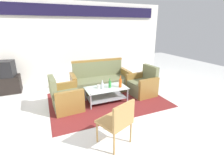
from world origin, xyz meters
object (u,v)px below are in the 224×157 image
(coffee_table, at_px, (106,93))
(wicker_chair, at_px, (118,120))
(couch, at_px, (100,81))
(bottle_green, at_px, (110,84))
(cup, at_px, (99,86))
(armchair_left, at_px, (66,98))
(bottle_clear, at_px, (102,85))
(tv_stand, at_px, (6,85))
(bottle_orange, at_px, (120,83))
(television, at_px, (3,69))
(armchair_right, at_px, (142,85))

(coffee_table, distance_m, wicker_chair, 1.71)
(couch, relative_size, bottle_green, 7.21)
(coffee_table, relative_size, wicker_chair, 1.31)
(cup, bearing_deg, coffee_table, -15.10)
(armchair_left, relative_size, bottle_clear, 3.76)
(tv_stand, bearing_deg, couch, -20.26)
(bottle_orange, bearing_deg, television, 147.32)
(cup, distance_m, television, 2.99)
(coffee_table, relative_size, television, 1.67)
(bottle_orange, bearing_deg, bottle_clear, 169.06)
(couch, distance_m, bottle_clear, 0.86)
(bottle_green, bearing_deg, wicker_chair, -107.95)
(armchair_left, height_order, tv_stand, armchair_left)
(tv_stand, bearing_deg, cup, -36.01)
(couch, relative_size, wicker_chair, 2.17)
(armchair_right, distance_m, tv_stand, 4.17)
(armchair_left, bearing_deg, television, -142.56)
(bottle_green, bearing_deg, television, 145.98)
(couch, bearing_deg, armchair_left, 35.39)
(wicker_chair, bearing_deg, armchair_left, 89.13)
(armchair_left, bearing_deg, couch, 120.01)
(bottle_orange, xyz_separation_m, bottle_clear, (-0.48, 0.09, -0.04))
(bottle_clear, height_order, tv_stand, bottle_clear)
(coffee_table, distance_m, tv_stand, 3.16)
(armchair_right, relative_size, bottle_clear, 3.76)
(bottle_orange, distance_m, cup, 0.58)
(armchair_right, bearing_deg, armchair_left, 86.35)
(armchair_right, relative_size, tv_stand, 1.06)
(bottle_green, height_order, cup, bottle_green)
(bottle_orange, relative_size, tv_stand, 0.40)
(armchair_left, height_order, bottle_clear, armchair_left)
(wicker_chair, bearing_deg, bottle_green, 50.30)
(tv_stand, distance_m, wicker_chair, 4.08)
(bottle_clear, bearing_deg, bottle_orange, -10.94)
(coffee_table, height_order, bottle_orange, bottle_orange)
(tv_stand, distance_m, television, 0.50)
(bottle_clear, distance_m, tv_stand, 3.09)
(bottle_green, relative_size, cup, 2.53)
(bottle_orange, relative_size, television, 0.48)
(bottle_green, distance_m, television, 3.27)
(armchair_left, relative_size, bottle_orange, 2.67)
(bottle_clear, height_order, television, television)
(coffee_table, xyz_separation_m, tv_stand, (-2.60, 1.80, -0.01))
(couch, height_order, bottle_clear, couch)
(armchair_right, bearing_deg, couch, 50.71)
(tv_stand, height_order, television, television)
(cup, height_order, wicker_chair, wicker_chair)
(bottle_clear, bearing_deg, cup, 144.79)
(armchair_left, xyz_separation_m, armchair_right, (2.24, 0.03, 0.00))
(cup, bearing_deg, armchair_right, 0.21)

